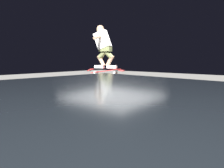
{
  "coord_description": "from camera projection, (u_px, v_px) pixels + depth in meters",
  "views": [
    {
      "loc": [
        -3.31,
        3.96,
        1.69
      ],
      "look_at": [
        -0.31,
        0.43,
        1.08
      ],
      "focal_mm": 28.17,
      "sensor_mm": 36.0,
      "label": 1
    }
  ],
  "objects": [
    {
      "name": "ground_plane",
      "position": [
        113.0,
        117.0,
        5.34
      ],
      "size": [
        40.0,
        40.0,
        0.0
      ],
      "primitive_type": "plane",
      "color": "gray"
    },
    {
      "name": "ledge_box_main",
      "position": [
        112.0,
        111.0,
        5.11
      ],
      "size": [
        1.98,
        0.7,
        0.48
      ],
      "primitive_type": "cube",
      "rotation": [
        0.0,
        0.0,
        0.05
      ],
      "color": "black",
      "rests_on": "ground"
    },
    {
      "name": "trash_bin",
      "position": [
        172.0,
        124.0,
        3.4
      ],
      "size": [
        0.56,
        0.56,
        0.96
      ],
      "color": "navy",
      "rests_on": "ground"
    },
    {
      "name": "person_sitting_on_ledge",
      "position": [
        110.0,
        98.0,
        4.63
      ],
      "size": [
        0.59,
        0.76,
        1.31
      ],
      "color": "#2D3856",
      "rests_on": "ground"
    },
    {
      "name": "picnic_table_back",
      "position": [
        77.0,
        90.0,
        7.34
      ],
      "size": [
        1.83,
        1.51,
        0.75
      ],
      "color": "#38383D",
      "rests_on": "ground"
    },
    {
      "name": "skater_airborne",
      "position": [
        103.0,
        45.0,
        4.61
      ],
      "size": [
        0.63,
        0.86,
        1.12
      ],
      "color": "white"
    },
    {
      "name": "kicker_ramp",
      "position": [
        54.0,
        109.0,
        6.05
      ],
      "size": [
        1.14,
        1.02,
        0.31
      ],
      "color": "#38383D",
      "rests_on": "ground"
    },
    {
      "name": "skateboard",
      "position": [
        106.0,
        71.0,
        4.68
      ],
      "size": [
        1.03,
        0.53,
        0.14
      ],
      "color": "#B72D2D"
    }
  ]
}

